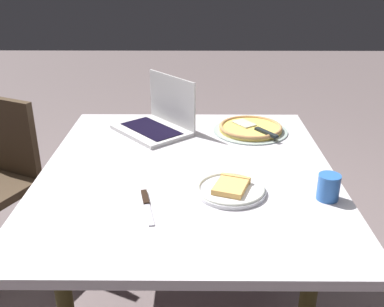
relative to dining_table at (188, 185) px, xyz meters
name	(u,v)px	position (x,y,z in m)	size (l,w,h in m)	color
dining_table	(188,185)	(0.00, 0.00, 0.00)	(1.29, 1.12, 0.71)	silver
laptop	(158,120)	(0.41, 0.14, 0.12)	(0.42, 0.41, 0.25)	#BCB9B8
pizza_plate	(231,189)	(-0.18, -0.15, 0.08)	(0.25, 0.25, 0.04)	white
pizza_tray	(251,128)	(0.40, -0.29, 0.09)	(0.35, 0.35, 0.03)	#94A59F
table_knife	(147,204)	(-0.27, 0.13, 0.07)	(0.22, 0.07, 0.01)	silver
drink_cup	(328,187)	(-0.23, -0.48, 0.12)	(0.07, 0.07, 0.09)	blue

